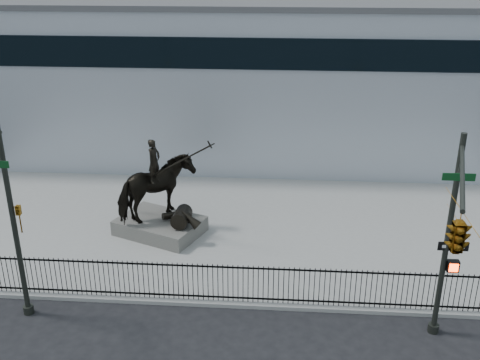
{
  "coord_description": "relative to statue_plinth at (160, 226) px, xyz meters",
  "views": [
    {
      "loc": [
        1.69,
        -15.74,
        11.93
      ],
      "look_at": [
        0.05,
        6.0,
        2.92
      ],
      "focal_mm": 42.0,
      "sensor_mm": 36.0,
      "label": 1
    }
  ],
  "objects": [
    {
      "name": "plaza",
      "position": [
        3.55,
        0.73,
        -0.41
      ],
      "size": [
        30.0,
        12.0,
        0.15
      ],
      "primitive_type": "cube",
      "color": "gray",
      "rests_on": "ground"
    },
    {
      "name": "traffic_signal_right",
      "position": [
        10.01,
        -8.28,
        4.37
      ],
      "size": [
        2.17,
        6.86,
        7.0
      ],
      "color": "black",
      "rests_on": "ground"
    },
    {
      "name": "equestrian_statue",
      "position": [
        0.06,
        -0.03,
        1.74
      ],
      "size": [
        4.24,
        3.54,
        3.88
      ],
      "rotation": [
        0.0,
        0.0,
        -0.4
      ],
      "color": "black",
      "rests_on": "statue_plinth"
    },
    {
      "name": "statue_plinth",
      "position": [
        0.0,
        0.0,
        0.0
      ],
      "size": [
        4.25,
        3.65,
        0.67
      ],
      "primitive_type": "cube",
      "rotation": [
        0.0,
        0.0,
        -0.4
      ],
      "color": "#56554F",
      "rests_on": "plaza"
    },
    {
      "name": "ground",
      "position": [
        3.55,
        -6.27,
        -0.48
      ],
      "size": [
        120.0,
        120.0,
        0.0
      ],
      "primitive_type": "plane",
      "color": "black",
      "rests_on": "ground"
    },
    {
      "name": "traffic_signal_left",
      "position": [
        -3.2,
        -6.9,
        3.55
      ],
      "size": [
        1.52,
        4.84,
        7.0
      ],
      "color": "black",
      "rests_on": "ground"
    },
    {
      "name": "building",
      "position": [
        3.55,
        13.73,
        4.02
      ],
      "size": [
        44.0,
        14.0,
        9.0
      ],
      "primitive_type": "cube",
      "color": "#B3BBC3",
      "rests_on": "ground"
    },
    {
      "name": "picket_fence",
      "position": [
        3.55,
        -5.02,
        0.42
      ],
      "size": [
        22.1,
        0.1,
        1.5
      ],
      "color": "black",
      "rests_on": "plaza"
    }
  ]
}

